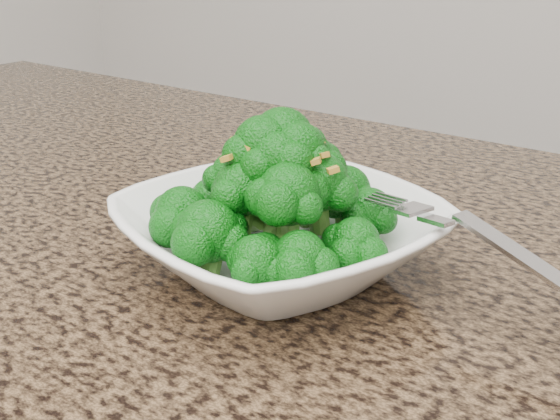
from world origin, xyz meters
The scene contains 5 objects.
granite_counter centered at (0.00, 0.30, 0.89)m, with size 1.64×1.04×0.03m, color brown.
bowl centered at (0.12, 0.39, 0.93)m, with size 0.23×0.23×0.06m, color white.
broccoli_pile centered at (0.12, 0.39, 0.99)m, with size 0.20×0.20×0.08m, color #0B630D, non-canonical shape.
garlic_topping centered at (0.12, 0.39, 1.04)m, with size 0.12×0.12×0.01m, color gold, non-canonical shape.
fork centered at (0.24, 0.41, 0.96)m, with size 0.20×0.03×0.01m, color silver, non-canonical shape.
Camera 1 is at (0.40, 0.01, 1.14)m, focal length 45.00 mm.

